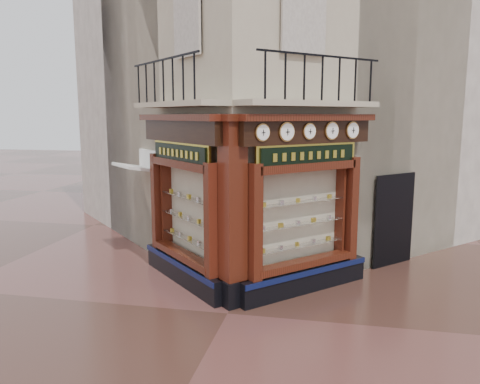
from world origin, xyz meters
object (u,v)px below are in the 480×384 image
(clock_d, at_px, (332,131))
(awning, at_px, (138,258))
(clock_a, at_px, (262,132))
(clock_c, at_px, (309,131))
(corner_pilaster, at_px, (233,214))
(signboard_left, at_px, (180,153))
(signboard_right, at_px, (308,155))
(clock_b, at_px, (287,132))
(clock_e, at_px, (352,130))

(clock_d, distance_m, awning, 6.50)
(clock_a, height_order, clock_c, same)
(corner_pilaster, height_order, signboard_left, corner_pilaster)
(clock_c, bearing_deg, clock_d, 0.00)
(signboard_right, bearing_deg, clock_d, -11.14)
(clock_b, xyz_separation_m, awning, (-4.35, 2.16, -3.62))
(corner_pilaster, height_order, signboard_right, corner_pilaster)
(clock_e, bearing_deg, signboard_left, 146.37)
(corner_pilaster, xyz_separation_m, clock_a, (0.61, 0.00, 1.67))
(clock_c, xyz_separation_m, signboard_right, (-0.01, 0.14, -0.52))
(signboard_right, bearing_deg, signboard_left, 135.00)
(clock_b, bearing_deg, clock_a, -180.00)
(clock_c, distance_m, clock_d, 0.65)
(corner_pilaster, xyz_separation_m, clock_b, (1.04, 0.44, 1.67))
(clock_a, relative_size, clock_e, 0.89)
(corner_pilaster, distance_m, awning, 4.64)
(clock_b, relative_size, awning, 0.30)
(clock_d, distance_m, clock_e, 0.64)
(corner_pilaster, xyz_separation_m, signboard_left, (-1.46, 1.01, 1.15))
(clock_b, xyz_separation_m, clock_c, (0.44, 0.44, 0.00))
(signboard_right, bearing_deg, clock_b, -171.10)
(clock_b, relative_size, clock_c, 1.14)
(clock_e, bearing_deg, corner_pilaster, 171.78)
(corner_pilaster, bearing_deg, signboard_right, -10.25)
(clock_a, bearing_deg, awning, 101.45)
(corner_pilaster, relative_size, signboard_right, 1.97)
(signboard_right, bearing_deg, clock_c, -128.96)
(corner_pilaster, relative_size, clock_a, 11.31)
(clock_d, height_order, signboard_left, clock_d)
(clock_b, relative_size, signboard_left, 0.20)
(clock_a, xyz_separation_m, clock_d, (1.33, 1.33, -0.00))
(clock_c, bearing_deg, signboard_left, 132.24)
(clock_a, bearing_deg, clock_b, 0.00)
(clock_c, relative_size, awning, 0.26)
(clock_d, bearing_deg, clock_e, 0.00)
(corner_pilaster, relative_size, clock_c, 11.32)
(clock_b, bearing_deg, awning, 108.54)
(clock_d, relative_size, awning, 0.30)
(clock_b, xyz_separation_m, clock_d, (0.90, 0.90, 0.00))
(clock_d, xyz_separation_m, signboard_right, (-0.48, -0.32, -0.52))
(clock_a, height_order, clock_e, clock_e)
(clock_b, bearing_deg, corner_pilaster, 157.76)
(clock_a, distance_m, clock_e, 2.52)
(clock_d, relative_size, clock_e, 1.01)
(clock_e, distance_m, signboard_right, 1.32)
(clock_a, distance_m, awning, 5.93)
(clock_c, relative_size, signboard_right, 0.17)
(clock_c, distance_m, signboard_right, 0.54)
(clock_d, height_order, awning, clock_d)
(awning, height_order, signboard_left, signboard_left)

